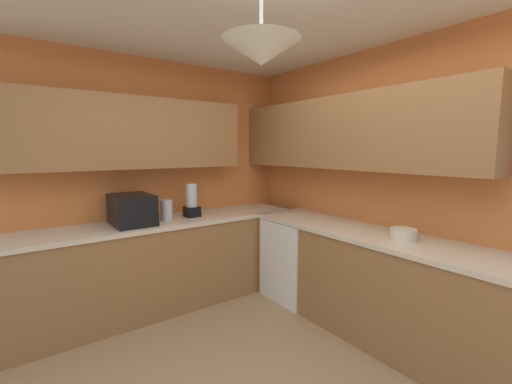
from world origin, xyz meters
The scene contains 8 objects.
room_shell centered at (-0.77, 0.61, 1.84)m, with size 4.24×3.46×2.65m.
counter_run_left centered at (-1.75, 0.00, 0.46)m, with size 0.65×3.07×0.92m.
counter_run_back centered at (0.21, 1.36, 0.46)m, with size 3.33×0.65×0.92m.
dishwasher centered at (-1.09, 1.33, 0.44)m, with size 0.60×0.60×0.87m, color white.
microwave centered at (-1.75, -0.25, 1.06)m, with size 0.48×0.36×0.29m, color black.
kettle centered at (-1.73, 0.09, 1.02)m, with size 0.12×0.12×0.21m, color #B7B7BC.
bowl centered at (0.11, 1.36, 0.96)m, with size 0.21×0.21×0.09m, color beige.
blender_appliance centered at (-1.75, 0.38, 1.08)m, with size 0.15×0.15×0.36m.
Camera 1 is at (1.52, -1.15, 1.64)m, focal length 23.33 mm.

